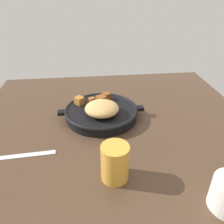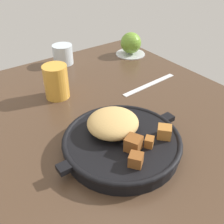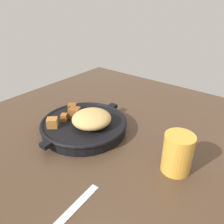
{
  "view_description": "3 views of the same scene",
  "coord_description": "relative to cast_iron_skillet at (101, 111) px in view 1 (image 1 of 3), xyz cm",
  "views": [
    {
      "loc": [
        8.17,
        60.15,
        42.13
      ],
      "look_at": [
        1.5,
        0.95,
        7.07
      ],
      "focal_mm": 36.71,
      "sensor_mm": 36.0,
      "label": 1
    },
    {
      "loc": [
        -21.96,
        -40.64,
        39.04
      ],
      "look_at": [
        5.32,
        -2.77,
        6.56
      ],
      "focal_mm": 42.11,
      "sensor_mm": 36.0,
      "label": 2
    },
    {
      "loc": [
        43.36,
        33.43,
        36.58
      ],
      "look_at": [
        -1.01,
        -1.54,
        6.24
      ],
      "focal_mm": 36.08,
      "sensor_mm": 36.0,
      "label": 3
    }
  ],
  "objects": [
    {
      "name": "butter_knife",
      "position": [
        24.45,
        17.45,
        -2.38
      ],
      "size": [
        20.85,
        2.99,
        0.36
      ],
      "primitive_type": "cube",
      "rotation": [
        0.0,
        0.0,
        0.07
      ],
      "color": "silver",
      "rests_on": "ground_plane"
    },
    {
      "name": "ground_plane",
      "position": [
        -4.23,
        7.49,
        -3.76
      ],
      "size": [
        93.52,
        93.39,
        2.4
      ],
      "primitive_type": "cube",
      "color": "#473323"
    },
    {
      "name": "cast_iron_skillet",
      "position": [
        0.0,
        0.0,
        0.0
      ],
      "size": [
        29.5,
        25.15,
        7.41
      ],
      "color": "black",
      "rests_on": "ground_plane"
    },
    {
      "name": "juice_glass_amber",
      "position": [
        -1.25,
        27.74,
        2.14
      ],
      "size": [
        6.73,
        6.73,
        9.39
      ],
      "primitive_type": "cylinder",
      "color": "gold",
      "rests_on": "ground_plane"
    }
  ]
}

